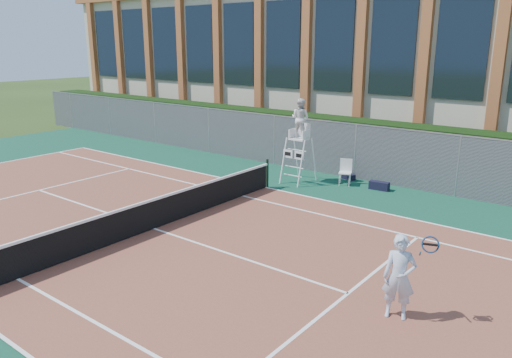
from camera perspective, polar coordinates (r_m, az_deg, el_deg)
The scene contains 12 objects.
ground at distance 15.11m, azimuth -11.60°, elevation -5.67°, with size 120.00×120.00×0.00m, color #233814.
apron at distance 15.73m, azimuth -8.83°, elevation -4.67°, with size 36.00×20.00×0.01m, color #0E3D2D.
tennis_court at distance 15.10m, azimuth -11.60°, elevation -5.60°, with size 23.77×10.97×0.02m, color brown.
tennis_net at distance 14.93m, azimuth -11.71°, elevation -3.75°, with size 0.10×11.30×1.10m.
fence at distance 21.30m, azimuth 6.47°, elevation 3.79°, with size 40.00×0.06×2.20m, color #595E60, non-canonical shape.
hedge at distance 22.32m, azimuth 8.09°, elevation 4.27°, with size 40.00×1.40×2.20m, color black.
building at distance 29.10m, azimuth 16.41°, elevation 12.42°, with size 45.00×10.60×8.22m.
umpire_chair at distance 19.35m, azimuth 5.07°, elevation 6.63°, with size 0.93×1.42×3.32m.
plastic_chair at distance 19.54m, azimuth 10.20°, elevation 1.06°, with size 0.60×0.60×0.99m.
sports_bag_near at distance 19.19m, azimuth 13.90°, elevation -0.73°, with size 0.73×0.29×0.31m, color black.
sports_bag_far at distance 20.39m, azimuth 10.51°, elevation 0.26°, with size 0.54×0.23×0.22m, color black.
tennis_player at distance 10.35m, azimuth 16.08°, elevation -10.69°, with size 1.02×0.75×1.75m.
Camera 1 is at (10.88, -9.02, 5.36)m, focal length 35.00 mm.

